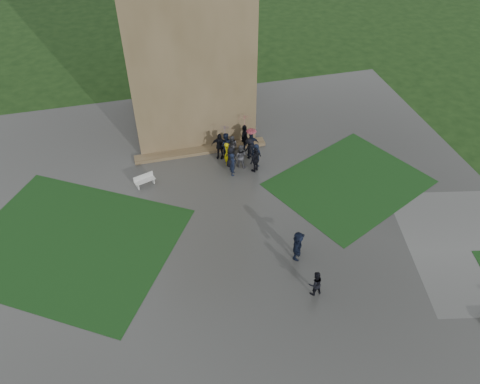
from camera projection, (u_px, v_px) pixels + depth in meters
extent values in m
plane|color=black|center=(239.00, 269.00, 24.39)|extent=(120.00, 120.00, 0.00)
cube|color=#363734|center=(230.00, 241.00, 25.84)|extent=(34.00, 34.00, 0.02)
cube|color=#123312|center=(71.00, 243.00, 25.71)|extent=(14.10, 13.46, 0.01)
cube|color=#123312|center=(349.00, 183.00, 29.59)|extent=(11.12, 10.15, 0.01)
cube|color=brown|center=(201.00, 150.00, 32.03)|extent=(9.00, 0.80, 0.22)
cube|color=silver|center=(145.00, 181.00, 29.17)|extent=(1.36, 0.79, 0.05)
cube|color=silver|center=(138.00, 186.00, 29.09)|extent=(0.18, 0.35, 0.37)
cube|color=silver|center=(153.00, 180.00, 29.52)|extent=(0.18, 0.35, 0.37)
cube|color=silver|center=(143.00, 177.00, 29.16)|extent=(1.25, 0.46, 0.35)
imported|color=black|center=(250.00, 148.00, 31.11)|extent=(1.10, 0.82, 1.53)
imported|color=black|center=(251.00, 145.00, 31.15)|extent=(1.18, 0.81, 1.84)
imported|color=black|center=(245.00, 137.00, 31.78)|extent=(1.14, 1.27, 1.90)
imported|color=#46464C|center=(232.00, 146.00, 31.31)|extent=(0.81, 0.83, 1.52)
imported|color=black|center=(225.00, 145.00, 31.09)|extent=(0.94, 0.59, 1.85)
imported|color=black|center=(219.00, 146.00, 31.01)|extent=(1.26, 1.05, 1.88)
imported|color=#C0B20B|center=(227.00, 154.00, 30.56)|extent=(0.54, 0.68, 1.65)
imported|color=black|center=(231.00, 157.00, 30.38)|extent=(0.89, 0.87, 1.52)
imported|color=black|center=(233.00, 164.00, 29.74)|extent=(0.54, 0.68, 1.63)
imported|color=#46464C|center=(240.00, 156.00, 30.34)|extent=(0.94, 0.82, 1.68)
imported|color=black|center=(256.00, 160.00, 29.96)|extent=(1.19, 1.10, 1.78)
imported|color=black|center=(257.00, 156.00, 30.21)|extent=(0.75, 0.80, 1.83)
imported|color=#CD5466|center=(245.00, 122.00, 30.97)|extent=(1.00, 1.00, 0.92)
imported|color=#4B3187|center=(225.00, 131.00, 30.36)|extent=(0.82, 0.82, 0.75)
imported|color=black|center=(233.00, 147.00, 28.89)|extent=(1.05, 1.05, 0.96)
imported|color=#CD5466|center=(251.00, 133.00, 30.52)|extent=(0.67, 0.67, 0.59)
imported|color=black|center=(298.00, 245.00, 24.43)|extent=(1.31, 1.72, 1.77)
imported|color=black|center=(315.00, 283.00, 22.73)|extent=(0.77, 0.50, 1.50)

